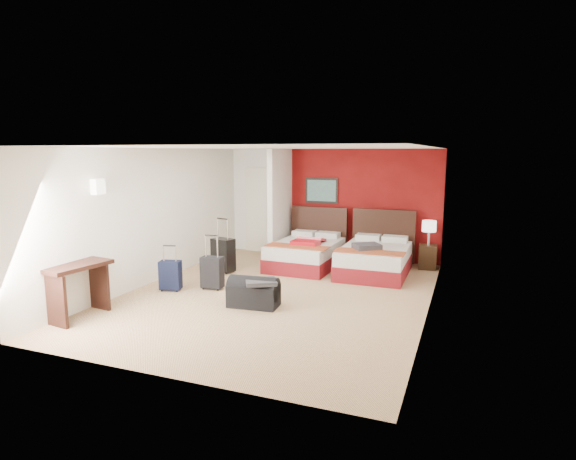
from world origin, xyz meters
The scene contains 17 objects.
ground centered at (0.00, 0.00, 0.00)m, with size 6.50×6.50×0.00m, color tan.
room_walls centered at (-1.40, 1.42, 1.26)m, with size 5.02×6.52×2.50m.
red_accent_panel centered at (0.75, 3.23, 1.25)m, with size 3.50×0.04×2.50m, color maroon.
partition_wall centered at (-1.00, 2.61, 1.25)m, with size 0.12×1.20×2.50m, color silver.
entry_door centered at (-1.75, 3.20, 1.02)m, with size 0.82×0.06×2.05m, color silver.
bed_left centered at (-0.19, 2.04, 0.27)m, with size 1.26×1.80×0.54m, color white.
bed_right centered at (1.29, 1.99, 0.28)m, with size 1.29×1.84×0.55m, color silver.
red_suitcase_open centered at (-0.09, 1.94, 0.59)m, with size 0.55×0.76×0.09m, color #B40F1A.
jacket_bundle centered at (1.19, 1.69, 0.61)m, with size 0.49×0.39×0.12m, color #3C3C42.
nightstand centered at (2.25, 2.84, 0.25)m, with size 0.36×0.36×0.51m, color #311E10.
table_lamp centered at (2.25, 2.84, 0.76)m, with size 0.29×0.29×0.51m, color white.
suitcase_black centered at (-1.62, 1.03, 0.33)m, with size 0.44×0.28×0.67m, color black.
suitcase_charcoal centered at (-1.22, -0.10, 0.28)m, with size 0.38×0.23×0.56m, color black.
suitcase_navy centered at (-1.86, -0.45, 0.25)m, with size 0.36×0.22×0.50m, color black.
duffel_bag centered at (-0.11, -0.71, 0.20)m, with size 0.79×0.42×0.40m, color black.
jacket_draped centered at (0.04, -0.76, 0.43)m, with size 0.47×0.40×0.06m, color #37373C.
desk centered at (-2.32, -2.10, 0.41)m, with size 0.49×0.97×0.81m, color black.
Camera 1 is at (3.00, -7.28, 2.43)m, focal length 29.52 mm.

